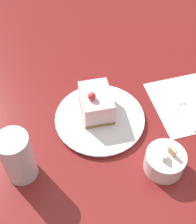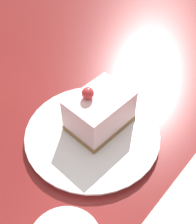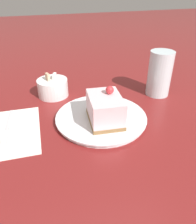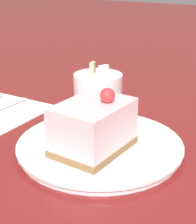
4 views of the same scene
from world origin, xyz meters
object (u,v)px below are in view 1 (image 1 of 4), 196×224
plate (100,119)px  drinking_glass (18,157)px  sugar_bowl (165,161)px  cake_slice (96,103)px  knife (180,99)px

plate → drinking_glass: drinking_glass is taller
drinking_glass → sugar_bowl: bearing=164.9°
cake_slice → drinking_glass: 0.25m
sugar_bowl → cake_slice: bearing=-62.8°
cake_slice → drinking_glass: size_ratio=0.84×
plate → knife: size_ratio=1.25×
knife → sugar_bowl: (0.14, 0.18, 0.02)m
cake_slice → knife: (-0.24, 0.02, -0.04)m
knife → sugar_bowl: bearing=58.5°
cake_slice → knife: cake_slice is taller
cake_slice → drinking_glass: drinking_glass is taller
sugar_bowl → drinking_glass: drinking_glass is taller
sugar_bowl → drinking_glass: 0.34m
drinking_glass → knife: bearing=-168.3°
plate → sugar_bowl: (-0.10, 0.18, 0.02)m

